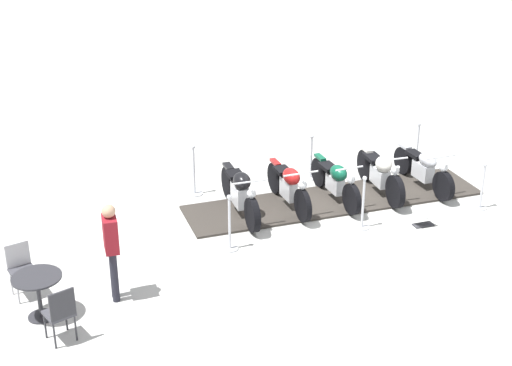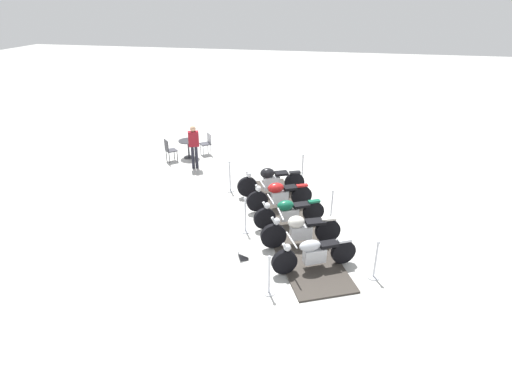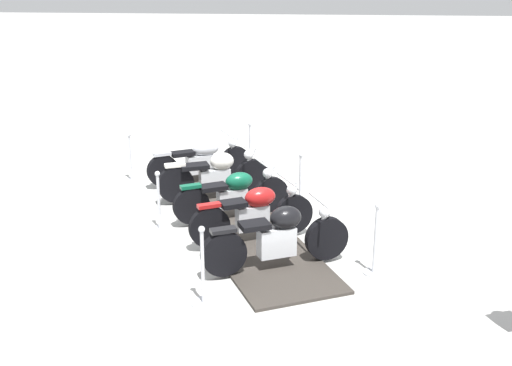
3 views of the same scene
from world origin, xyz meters
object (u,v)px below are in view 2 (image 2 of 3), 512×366
object	(u,v)px
stanchion_left_front	(302,175)
motorcycle_chrome	(313,253)
stanchion_right_mid	(245,220)
motorcycle_maroon	(278,194)
stanchion_right_rear	(269,280)
cafe_chair_near_table	(169,149)
motorcycle_black	(270,181)
motorcycle_cream	(300,230)
stanchion_left_mid	(331,211)
cafe_table	(188,145)
motorcycle_forest	(288,211)
bystander_person	(194,143)
stanchion_left_rear	(375,265)
stanchion_right_front	(230,181)
cafe_chair_across_table	(207,142)
info_placard	(243,254)

from	to	relation	value
stanchion_left_front	motorcycle_chrome	bearing A→B (deg)	9.20
stanchion_right_mid	motorcycle_maroon	bearing A→B (deg)	154.38
stanchion_right_rear	cafe_chair_near_table	size ratio (longest dim) A/B	1.10
motorcycle_black	motorcycle_cream	world-z (taller)	motorcycle_cream
motorcycle_maroon	stanchion_left_mid	size ratio (longest dim) A/B	1.86
cafe_chair_near_table	cafe_table	bearing A→B (deg)	-0.00
motorcycle_forest	motorcycle_chrome	distance (m)	2.11
cafe_table	cafe_chair_near_table	distance (m)	0.83
stanchion_left_front	bystander_person	bearing A→B (deg)	-97.55
motorcycle_maroon	stanchion_left_mid	bearing A→B (deg)	140.24
motorcycle_chrome	stanchion_left_rear	xyz separation A→B (m)	(0.00, 1.48, -0.14)
motorcycle_black	motorcycle_cream	xyz separation A→B (m)	(2.87, 1.33, -0.02)
stanchion_right_front	stanchion_right_mid	xyz separation A→B (m)	(2.48, 1.14, -0.01)
motorcycle_maroon	stanchion_left_front	xyz separation A→B (m)	(-2.09, 0.53, -0.18)
cafe_chair_across_table	stanchion_right_rear	bearing A→B (deg)	76.95
motorcycle_chrome	stanchion_left_front	distance (m)	5.02
stanchion_left_rear	stanchion_left_front	size ratio (longest dim) A/B	0.91
motorcycle_chrome	stanchion_left_rear	bearing A→B (deg)	152.36
motorcycle_chrome	stanchion_right_rear	bearing A→B (deg)	22.82
stanchion_right_front	stanchion_right_rear	xyz separation A→B (m)	(4.96, 2.28, -0.01)
stanchion_right_rear	bystander_person	world-z (taller)	bystander_person
motorcycle_black	stanchion_right_mid	xyz separation A→B (m)	(2.45, -0.28, -0.16)
motorcycle_black	stanchion_right_mid	distance (m)	2.47
motorcycle_forest	stanchion_right_mid	world-z (taller)	stanchion_right_mid
motorcycle_black	motorcycle_chrome	xyz separation A→B (m)	(3.84, 1.76, -0.05)
stanchion_right_rear	motorcycle_black	bearing A→B (deg)	-170.11
stanchion_left_rear	cafe_chair_near_table	world-z (taller)	stanchion_left_rear
motorcycle_black	stanchion_left_front	xyz separation A→B (m)	(-1.12, 0.96, -0.18)
stanchion_right_mid	cafe_table	xyz separation A→B (m)	(-5.17, -3.67, 0.19)
motorcycle_forest	motorcycle_chrome	xyz separation A→B (m)	(1.92, 0.88, -0.02)
stanchion_left_rear	stanchion_right_rear	distance (m)	2.62
motorcycle_cream	info_placard	distance (m)	1.66
motorcycle_black	stanchion_right_mid	bearing A→B (deg)	59.39
motorcycle_maroon	stanchion_left_mid	xyz separation A→B (m)	(0.39, 1.67, -0.18)
motorcycle_cream	cafe_chair_near_table	xyz separation A→B (m)	(-5.02, -5.87, 0.02)
stanchion_left_front	info_placard	size ratio (longest dim) A/B	2.51
motorcycle_black	stanchion_left_mid	world-z (taller)	stanchion_left_mid
motorcycle_forest	stanchion_left_rear	size ratio (longest dim) A/B	1.90
motorcycle_black	stanchion_right_front	distance (m)	1.43
bystander_person	motorcycle_cream	bearing A→B (deg)	23.27
info_placard	cafe_table	size ratio (longest dim) A/B	0.58
stanchion_right_front	info_placard	world-z (taller)	stanchion_right_front
motorcycle_cream	stanchion_left_rear	distance (m)	2.15
motorcycle_chrome	stanchion_right_mid	world-z (taller)	stanchion_right_mid
motorcycle_black	cafe_table	size ratio (longest dim) A/B	2.76
stanchion_left_front	info_placard	xyz separation A→B (m)	(4.80, -1.02, -0.27)
stanchion_right_mid	stanchion_left_front	size ratio (longest dim) A/B	0.97
stanchion_left_rear	cafe_chair_across_table	xyz separation A→B (m)	(-7.09, -6.56, 0.19)
stanchion_left_mid	stanchion_left_rear	xyz separation A→B (m)	(2.48, 1.14, -0.01)
motorcycle_maroon	stanchion_left_mid	distance (m)	1.72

